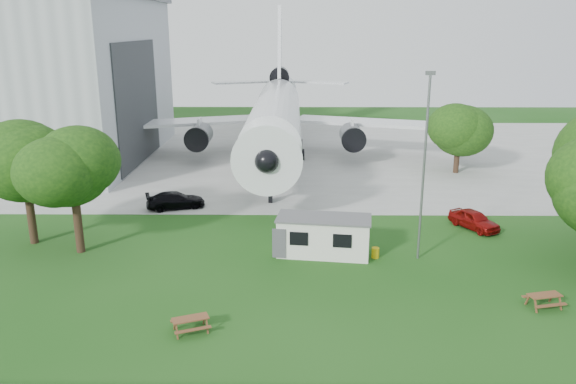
{
  "coord_description": "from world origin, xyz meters",
  "views": [
    {
      "loc": [
        -0.04,
        -28.18,
        14.6
      ],
      "look_at": [
        -0.38,
        8.0,
        4.0
      ],
      "focal_mm": 35.0,
      "sensor_mm": 36.0,
      "label": 1
    }
  ],
  "objects_px": {
    "airliner": "(276,113)",
    "picnic_east": "(543,307)",
    "picnic_west": "(191,331)",
    "site_cabin": "(324,236)"
  },
  "relations": [
    {
      "from": "site_cabin",
      "to": "picnic_west",
      "type": "relative_size",
      "value": 3.84
    },
    {
      "from": "airliner",
      "to": "site_cabin",
      "type": "relative_size",
      "value": 6.91
    },
    {
      "from": "picnic_west",
      "to": "airliner",
      "type": "bearing_deg",
      "value": 63.94
    },
    {
      "from": "site_cabin",
      "to": "picnic_east",
      "type": "relative_size",
      "value": 3.84
    },
    {
      "from": "airliner",
      "to": "site_cabin",
      "type": "bearing_deg",
      "value": -82.11
    },
    {
      "from": "airliner",
      "to": "picnic_west",
      "type": "height_order",
      "value": "airliner"
    },
    {
      "from": "site_cabin",
      "to": "picnic_west",
      "type": "height_order",
      "value": "site_cabin"
    },
    {
      "from": "picnic_west",
      "to": "picnic_east",
      "type": "distance_m",
      "value": 18.92
    },
    {
      "from": "airliner",
      "to": "picnic_east",
      "type": "height_order",
      "value": "airliner"
    },
    {
      "from": "airliner",
      "to": "site_cabin",
      "type": "distance_m",
      "value": 29.56
    }
  ]
}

